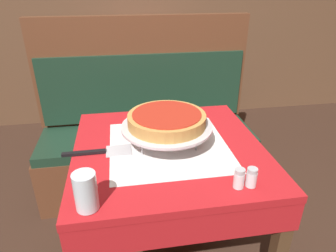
% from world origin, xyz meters
% --- Properties ---
extents(dining_table_front, '(0.78, 0.78, 0.76)m').
position_xyz_m(dining_table_front, '(0.00, 0.00, 0.66)').
color(dining_table_front, red).
rests_on(dining_table_front, ground_plane).
extents(dining_table_rear, '(0.63, 0.63, 0.76)m').
position_xyz_m(dining_table_rear, '(0.07, 1.51, 0.65)').
color(dining_table_rear, red).
rests_on(dining_table_rear, ground_plane).
extents(booth_bench, '(1.45, 0.49, 1.18)m').
position_xyz_m(booth_bench, '(-0.02, 0.78, 0.34)').
color(booth_bench, brown).
rests_on(booth_bench, ground_plane).
extents(back_wall_panel, '(6.00, 0.04, 2.40)m').
position_xyz_m(back_wall_panel, '(0.00, 2.01, 1.20)').
color(back_wall_panel, brown).
rests_on(back_wall_panel, ground_plane).
extents(pizza_pan_stand, '(0.37, 0.37, 0.09)m').
position_xyz_m(pizza_pan_stand, '(-0.01, 0.01, 0.84)').
color(pizza_pan_stand, '#ADADB2').
rests_on(pizza_pan_stand, dining_table_front).
extents(deep_dish_pizza, '(0.32, 0.32, 0.05)m').
position_xyz_m(deep_dish_pizza, '(-0.01, 0.01, 0.88)').
color(deep_dish_pizza, '#C68E47').
rests_on(deep_dish_pizza, pizza_pan_stand).
extents(pizza_server, '(0.27, 0.09, 0.01)m').
position_xyz_m(pizza_server, '(-0.28, -0.01, 0.76)').
color(pizza_server, '#BCBCC1').
rests_on(pizza_server, dining_table_front).
extents(water_glass_near, '(0.07, 0.07, 0.12)m').
position_xyz_m(water_glass_near, '(-0.30, -0.33, 0.82)').
color(water_glass_near, silver).
rests_on(water_glass_near, dining_table_front).
extents(salt_shaker, '(0.04, 0.04, 0.07)m').
position_xyz_m(salt_shaker, '(0.18, -0.31, 0.79)').
color(salt_shaker, silver).
rests_on(salt_shaker, dining_table_front).
extents(pepper_shaker, '(0.04, 0.04, 0.07)m').
position_xyz_m(pepper_shaker, '(0.23, -0.31, 0.79)').
color(pepper_shaker, silver).
rests_on(pepper_shaker, dining_table_front).
extents(condiment_caddy, '(0.14, 0.14, 0.16)m').
position_xyz_m(condiment_caddy, '(0.14, 1.59, 0.80)').
color(condiment_caddy, black).
rests_on(condiment_caddy, dining_table_rear).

